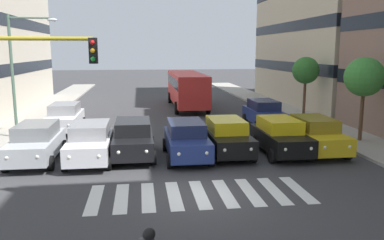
% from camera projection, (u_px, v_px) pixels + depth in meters
% --- Properties ---
extents(ground_plane, '(180.00, 180.00, 0.00)m').
position_uv_depth(ground_plane, '(200.00, 194.00, 13.80)').
color(ground_plane, '#38383A').
extents(crosswalk_markings, '(7.65, 2.80, 0.01)m').
position_uv_depth(crosswalk_markings, '(200.00, 194.00, 13.80)').
color(crosswalk_markings, silver).
rests_on(crosswalk_markings, ground_plane).
extents(car_0, '(2.02, 4.44, 1.72)m').
position_uv_depth(car_0, '(315.00, 135.00, 19.34)').
color(car_0, gold).
rests_on(car_0, ground_plane).
extents(car_1, '(2.02, 4.44, 1.72)m').
position_uv_depth(car_1, '(280.00, 136.00, 19.02)').
color(car_1, black).
rests_on(car_1, ground_plane).
extents(car_2, '(2.02, 4.44, 1.72)m').
position_uv_depth(car_2, '(227.00, 136.00, 18.92)').
color(car_2, black).
rests_on(car_2, ground_plane).
extents(car_3, '(2.02, 4.44, 1.72)m').
position_uv_depth(car_3, '(186.00, 139.00, 18.29)').
color(car_3, navy).
rests_on(car_3, ground_plane).
extents(car_4, '(2.02, 4.44, 1.72)m').
position_uv_depth(car_4, '(133.00, 138.00, 18.53)').
color(car_4, black).
rests_on(car_4, ground_plane).
extents(car_5, '(2.02, 4.44, 1.72)m').
position_uv_depth(car_5, '(91.00, 142.00, 17.79)').
color(car_5, silver).
rests_on(car_5, ground_plane).
extents(car_6, '(2.02, 4.44, 1.72)m').
position_uv_depth(car_6, '(36.00, 142.00, 17.71)').
color(car_6, '#B2B7BC').
rests_on(car_6, ground_plane).
extents(car_row2_0, '(2.02, 4.44, 1.72)m').
position_uv_depth(car_row2_0, '(264.00, 113.00, 25.99)').
color(car_row2_0, navy).
rests_on(car_row2_0, ground_plane).
extents(car_row2_1, '(2.02, 4.44, 1.72)m').
position_uv_depth(car_row2_1, '(65.00, 117.00, 24.30)').
color(car_row2_1, silver).
rests_on(car_row2_1, ground_plane).
extents(bus_behind_traffic, '(2.78, 10.50, 3.00)m').
position_uv_depth(bus_behind_traffic, '(187.00, 86.00, 34.37)').
color(bus_behind_traffic, red).
rests_on(bus_behind_traffic, ground_plane).
extents(street_lamp_right, '(2.63, 0.28, 6.68)m').
position_uv_depth(street_lamp_right, '(20.00, 64.00, 21.56)').
color(street_lamp_right, '#4C6B56').
rests_on(street_lamp_right, sidewalk_right).
extents(street_tree_1, '(2.08, 2.08, 4.46)m').
position_uv_depth(street_tree_1, '(364.00, 77.00, 20.83)').
color(street_tree_1, '#513823').
rests_on(street_tree_1, sidewalk_left).
extents(street_tree_2, '(1.93, 1.93, 4.34)m').
position_uv_depth(street_tree_2, '(306.00, 71.00, 28.45)').
color(street_tree_2, '#513823').
rests_on(street_tree_2, sidewalk_left).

